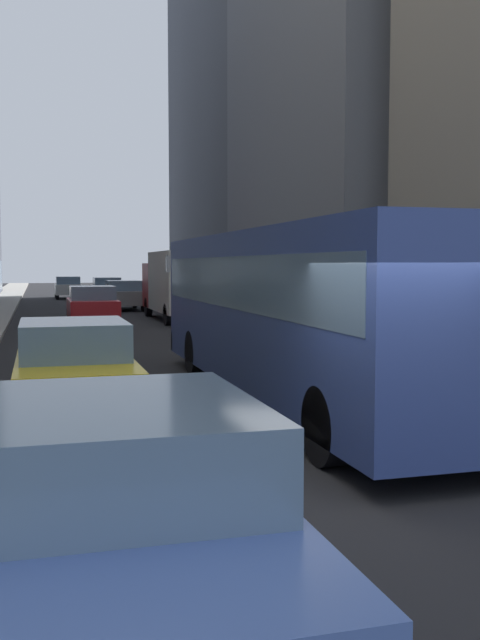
# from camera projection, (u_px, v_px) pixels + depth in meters

# --- Properties ---
(ground_plane) EXTENTS (120.00, 120.00, 0.00)m
(ground_plane) POSITION_uv_depth(u_px,v_px,m) (98.00, 308.00, 41.49)
(ground_plane) COLOR #232326
(sidewalk_right) EXTENTS (2.40, 110.00, 0.15)m
(sidewalk_right) POSITION_uv_depth(u_px,v_px,m) (195.00, 305.00, 43.01)
(sidewalk_right) COLOR #9E9991
(sidewalk_right) RESTS_ON ground
(building_right_mid) EXTENTS (10.48, 15.52, 23.08)m
(building_right_mid) POSITION_uv_depth(u_px,v_px,m) (383.00, 64.00, 32.57)
(building_right_mid) COLOR slate
(building_right_mid) RESTS_ON ground
(building_right_far) EXTENTS (8.78, 21.23, 34.50)m
(building_right_far) POSITION_uv_depth(u_px,v_px,m) (255.00, 57.00, 51.28)
(building_right_far) COLOR #4C515B
(building_right_far) RESTS_ON ground
(transit_bus) EXTENTS (2.78, 11.53, 3.05)m
(transit_bus) POSITION_uv_depth(u_px,v_px,m) (297.00, 303.00, 13.05)
(transit_bus) COLOR #33478C
(transit_bus) RESTS_ON ground
(car_silver_sedan) EXTENTS (1.88, 4.78, 1.62)m
(car_silver_sedan) POSITION_uv_depth(u_px,v_px,m) (107.00, 289.00, 49.31)
(car_silver_sedan) COLOR #B7BABF
(car_silver_sedan) RESTS_ON ground
(car_white_van) EXTENTS (1.83, 3.96, 1.62)m
(car_white_van) POSITION_uv_depth(u_px,v_px,m) (68.00, 287.00, 52.89)
(car_white_van) COLOR silver
(car_white_van) RESTS_ON ground
(car_red_coupe) EXTENTS (1.90, 4.13, 1.62)m
(car_red_coupe) POSITION_uv_depth(u_px,v_px,m) (92.00, 306.00, 29.36)
(car_red_coupe) COLOR red
(car_red_coupe) RESTS_ON ground
(car_grey_wagon) EXTENTS (1.95, 4.49, 1.62)m
(car_grey_wagon) POSITION_uv_depth(u_px,v_px,m) (123.00, 295.00, 39.69)
(car_grey_wagon) COLOR slate
(car_grey_wagon) RESTS_ON ground
(car_yellow_taxi) EXTENTS (1.71, 4.52, 1.62)m
(car_yellow_taxi) POSITION_uv_depth(u_px,v_px,m) (74.00, 371.00, 11.24)
(car_yellow_taxi) COLOR yellow
(car_yellow_taxi) RESTS_ON ground
(car_blue_hatchback) EXTENTS (1.79, 4.60, 1.62)m
(car_blue_hatchback) POSITION_uv_depth(u_px,v_px,m) (122.00, 514.00, 4.78)
(car_blue_hatchback) COLOR #4C6BB7
(car_blue_hatchback) RESTS_ON ground
(box_truck) EXTENTS (2.30, 7.50, 3.05)m
(box_truck) POSITION_uv_depth(u_px,v_px,m) (180.00, 283.00, 32.15)
(box_truck) COLOR #A51919
(box_truck) RESTS_ON ground
(dalmatian_dog) EXTENTS (0.22, 0.96, 0.72)m
(dalmatian_dog) POSITION_uv_depth(u_px,v_px,m) (247.00, 429.00, 8.61)
(dalmatian_dog) COLOR white
(dalmatian_dog) RESTS_ON ground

